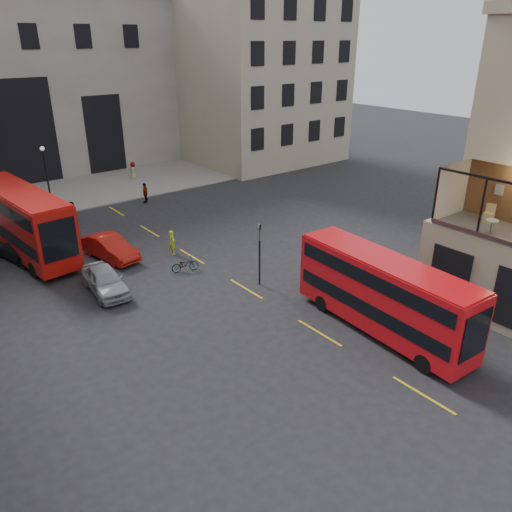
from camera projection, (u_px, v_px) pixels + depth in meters
ground at (450, 376)px, 21.63m from camera, size 140.00×140.00×0.00m
gateway at (1, 82)px, 49.36m from camera, size 35.00×10.60×18.00m
building_right at (250, 66)px, 57.43m from camera, size 16.60×18.60×20.00m
pavement_far at (38, 197)px, 45.41m from camera, size 40.00×12.00×0.12m
traffic_light_near at (260, 247)px, 28.68m from camera, size 0.16×0.20×3.80m
street_lamp_b at (48, 182)px, 41.60m from camera, size 0.36×0.36×5.33m
bus_near at (383, 292)px, 24.11m from camera, size 2.79×9.89×3.90m
bus_far at (23, 219)px, 32.79m from camera, size 3.62×11.45×4.49m
car_a at (105, 280)px, 28.47m from camera, size 2.10×4.49×1.49m
car_b at (110, 248)px, 32.82m from camera, size 2.46×4.86×1.53m
car_c at (23, 248)px, 32.74m from camera, size 3.40×5.66×1.54m
bicycle at (185, 265)px, 31.15m from camera, size 1.79×1.05×0.89m
cyclist at (172, 242)px, 33.51m from camera, size 0.57×0.70×1.66m
pedestrian_b at (72, 212)px, 39.41m from camera, size 1.20×1.08×1.61m
pedestrian_c at (145, 193)px, 43.82m from camera, size 1.06×1.04×1.79m
pedestrian_d at (133, 171)px, 50.96m from camera, size 0.99×1.05×1.80m
cafe_table_far at (492, 225)px, 24.38m from camera, size 0.58×0.58×0.73m
cafe_chair_d at (488, 217)px, 25.97m from camera, size 0.58×0.58×0.97m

